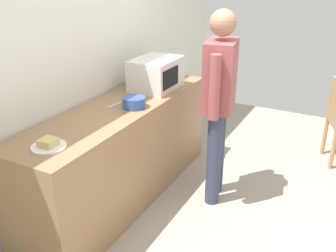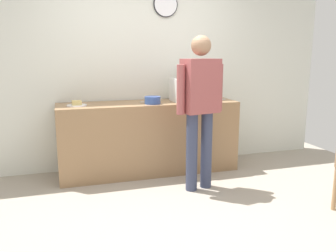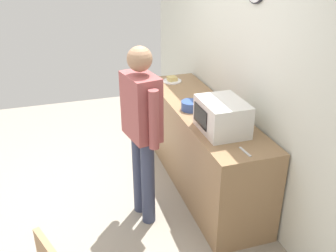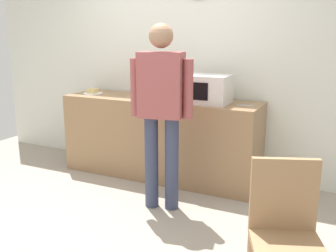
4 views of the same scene
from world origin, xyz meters
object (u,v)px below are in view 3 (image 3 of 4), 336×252
object	(u,v)px
salad_bowl	(191,106)
fork_utensil	(245,152)
microwave	(222,116)
person_standing	(142,124)
spoon_utensil	(205,106)
sandwich_plate	(172,80)

from	to	relation	value
salad_bowl	fork_utensil	xyz separation A→B (m)	(0.98, 0.12, -0.04)
microwave	person_standing	size ratio (longest dim) A/B	0.29
salad_bowl	spoon_utensil	distance (m)	0.19
microwave	salad_bowl	bearing A→B (deg)	-170.13
person_standing	fork_utensil	bearing A→B (deg)	51.11
salad_bowl	fork_utensil	bearing A→B (deg)	6.90
microwave	salad_bowl	distance (m)	0.57
microwave	sandwich_plate	xyz separation A→B (m)	(-1.47, -0.00, -0.13)
salad_bowl	person_standing	xyz separation A→B (m)	(0.39, -0.62, 0.05)
salad_bowl	person_standing	world-z (taller)	person_standing
microwave	person_standing	bearing A→B (deg)	-103.24
microwave	spoon_utensil	distance (m)	0.61
fork_utensil	sandwich_plate	bearing A→B (deg)	-179.30
fork_utensil	person_standing	distance (m)	0.96
fork_utensil	spoon_utensil	distance (m)	1.02
fork_utensil	microwave	bearing A→B (deg)	-177.01
spoon_utensil	sandwich_plate	bearing A→B (deg)	-174.64
fork_utensil	spoon_utensil	xyz separation A→B (m)	(-1.02, 0.06, 0.00)
sandwich_plate	salad_bowl	bearing A→B (deg)	-5.96
salad_bowl	spoon_utensil	size ratio (longest dim) A/B	1.18
microwave	fork_utensil	size ratio (longest dim) A/B	2.94
fork_utensil	spoon_utensil	world-z (taller)	same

